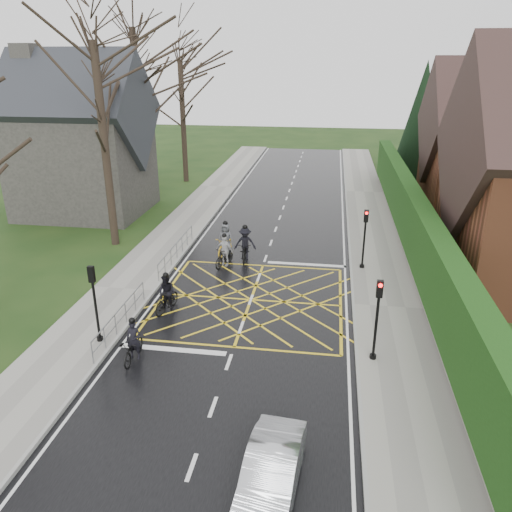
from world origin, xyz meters
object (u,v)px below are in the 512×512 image
(cyclist_back, at_px, (167,297))
(cyclist_front, at_px, (224,254))
(cyclist_mid, at_px, (245,247))
(cyclist_rear, at_px, (134,346))
(cyclist_lead, at_px, (226,243))
(car, at_px, (271,474))

(cyclist_back, height_order, cyclist_front, cyclist_front)
(cyclist_mid, bearing_deg, cyclist_rear, -109.48)
(cyclist_back, bearing_deg, cyclist_mid, 83.87)
(cyclist_rear, relative_size, cyclist_lead, 0.82)
(cyclist_rear, distance_m, cyclist_front, 9.12)
(cyclist_back, bearing_deg, car, -43.97)
(cyclist_mid, distance_m, cyclist_lead, 1.34)
(cyclist_front, bearing_deg, car, -55.16)
(cyclist_rear, bearing_deg, cyclist_back, 89.72)
(cyclist_back, xyz_separation_m, cyclist_mid, (2.32, 6.28, 0.04))
(cyclist_back, bearing_deg, cyclist_rear, -76.14)
(cyclist_front, bearing_deg, cyclist_back, -86.52)
(cyclist_rear, height_order, cyclist_lead, cyclist_lead)
(cyclist_mid, distance_m, car, 15.59)
(cyclist_back, distance_m, cyclist_lead, 6.98)
(cyclist_rear, distance_m, cyclist_lead, 10.71)
(cyclist_back, xyz_separation_m, cyclist_front, (1.41, 5.25, -0.01))
(cyclist_front, height_order, car, cyclist_front)
(cyclist_lead, bearing_deg, car, -64.56)
(cyclist_rear, bearing_deg, cyclist_lead, 83.88)
(cyclist_rear, bearing_deg, car, -42.90)
(cyclist_mid, distance_m, cyclist_front, 1.38)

